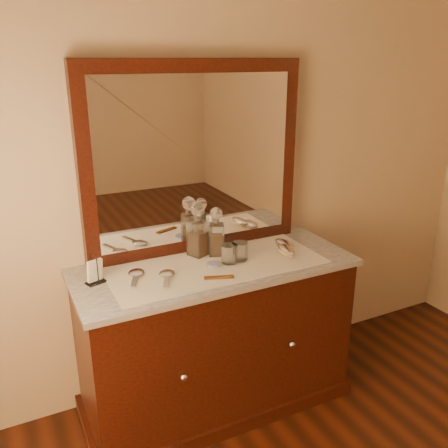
% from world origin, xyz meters
% --- Properties ---
extents(dresser_cabinet, '(1.40, 0.55, 0.82)m').
position_xyz_m(dresser_cabinet, '(0.00, 1.96, 0.41)').
color(dresser_cabinet, black).
rests_on(dresser_cabinet, floor).
extents(dresser_plinth, '(1.46, 0.59, 0.08)m').
position_xyz_m(dresser_plinth, '(0.00, 1.96, 0.04)').
color(dresser_plinth, black).
rests_on(dresser_plinth, floor).
extents(knob_left, '(0.04, 0.04, 0.04)m').
position_xyz_m(knob_left, '(-0.30, 1.67, 0.45)').
color(knob_left, silver).
rests_on(knob_left, dresser_cabinet).
extents(knob_right, '(0.04, 0.04, 0.04)m').
position_xyz_m(knob_right, '(0.30, 1.67, 0.45)').
color(knob_right, silver).
rests_on(knob_right, dresser_cabinet).
extents(marble_top, '(1.44, 0.59, 0.03)m').
position_xyz_m(marble_top, '(0.00, 1.96, 0.83)').
color(marble_top, silver).
rests_on(marble_top, dresser_cabinet).
extents(mirror_frame, '(1.20, 0.08, 1.00)m').
position_xyz_m(mirror_frame, '(0.00, 2.20, 1.35)').
color(mirror_frame, black).
rests_on(mirror_frame, marble_top).
extents(mirror_glass, '(1.06, 0.01, 0.86)m').
position_xyz_m(mirror_glass, '(0.00, 2.17, 1.35)').
color(mirror_glass, white).
rests_on(mirror_glass, marble_top).
extents(lace_runner, '(1.10, 0.45, 0.00)m').
position_xyz_m(lace_runner, '(0.00, 1.94, 0.85)').
color(lace_runner, beige).
rests_on(lace_runner, marble_top).
extents(pin_dish, '(0.07, 0.07, 0.01)m').
position_xyz_m(pin_dish, '(-0.02, 1.94, 0.86)').
color(pin_dish, white).
rests_on(pin_dish, lace_runner).
extents(comb, '(0.14, 0.07, 0.01)m').
position_xyz_m(comb, '(-0.06, 1.79, 0.86)').
color(comb, brown).
rests_on(comb, lace_runner).
extents(napkin_rack, '(0.10, 0.08, 0.14)m').
position_xyz_m(napkin_rack, '(-0.59, 2.01, 0.90)').
color(napkin_rack, black).
rests_on(napkin_rack, marble_top).
extents(decanter_left, '(0.12, 0.12, 0.29)m').
position_xyz_m(decanter_left, '(-0.03, 2.10, 0.97)').
color(decanter_left, brown).
rests_on(decanter_left, lace_runner).
extents(decanter_right, '(0.10, 0.10, 0.26)m').
position_xyz_m(decanter_right, '(0.06, 2.06, 0.96)').
color(decanter_right, brown).
rests_on(decanter_right, lace_runner).
extents(brush_near, '(0.08, 0.16, 0.04)m').
position_xyz_m(brush_near, '(0.39, 1.90, 0.87)').
color(brush_near, tan).
rests_on(brush_near, lace_runner).
extents(brush_far, '(0.08, 0.15, 0.04)m').
position_xyz_m(brush_far, '(0.43, 1.97, 0.87)').
color(brush_far, tan).
rests_on(brush_far, lace_runner).
extents(hand_mirror_outer, '(0.12, 0.20, 0.02)m').
position_xyz_m(hand_mirror_outer, '(-0.41, 1.99, 0.86)').
color(hand_mirror_outer, silver).
rests_on(hand_mirror_outer, lace_runner).
extents(hand_mirror_inner, '(0.12, 0.20, 0.02)m').
position_xyz_m(hand_mirror_inner, '(-0.28, 1.92, 0.86)').
color(hand_mirror_inner, silver).
rests_on(hand_mirror_inner, lace_runner).
extents(tumblers, '(0.15, 0.09, 0.10)m').
position_xyz_m(tumblers, '(0.10, 1.94, 0.90)').
color(tumblers, white).
rests_on(tumblers, lace_runner).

